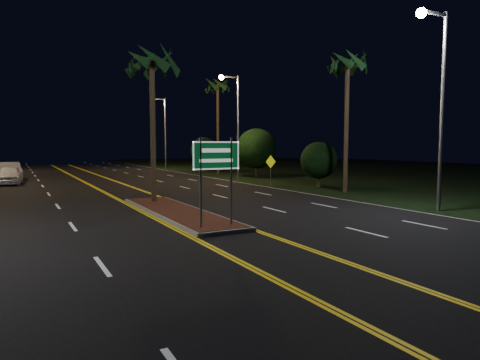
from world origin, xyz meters
TOP-DOWN VIEW (x-y plane):
  - ground at (0.00, 0.00)m, footprint 120.00×120.00m
  - grass_right at (30.00, 25.00)m, footprint 40.00×110.00m
  - median_island at (0.00, 7.00)m, footprint 2.25×10.25m
  - highway_sign at (0.00, 2.80)m, footprint 1.80×0.08m
  - streetlight_right_near at (10.61, 2.00)m, footprint 1.91×0.44m
  - streetlight_right_mid at (10.61, 22.00)m, footprint 1.91×0.44m
  - streetlight_right_far at (10.61, 42.00)m, footprint 1.91×0.44m
  - palm_median at (0.00, 10.50)m, footprint 2.40×2.40m
  - palm_right_near at (12.50, 10.00)m, footprint 2.40×2.40m
  - palm_right_far at (12.80, 30.00)m, footprint 2.40×2.40m
  - shrub_near at (13.50, 14.00)m, footprint 2.70×2.70m
  - shrub_mid at (14.00, 24.00)m, footprint 3.78×3.78m
  - shrub_far at (13.80, 36.00)m, footprint 3.24×3.24m
  - car_near at (-6.68, 26.68)m, footprint 2.55×5.16m
  - car_far at (-6.67, 32.29)m, footprint 2.76×5.53m
  - warning_sign at (10.80, 16.34)m, footprint 0.95×0.18m

SIDE VIEW (x-z plane):
  - ground at x=0.00m, z-range 0.00..0.00m
  - grass_right at x=30.00m, z-range 0.00..0.01m
  - median_island at x=0.00m, z-range 0.00..0.17m
  - car_near at x=-6.68m, z-range 0.00..1.67m
  - car_far at x=-6.67m, z-range 0.00..1.78m
  - warning_sign at x=10.80m, z-range 0.32..2.60m
  - shrub_near at x=13.50m, z-range 0.30..3.60m
  - shrub_far at x=13.80m, z-range 0.36..4.32m
  - highway_sign at x=0.00m, z-range 0.80..4.00m
  - shrub_mid at x=14.00m, z-range 0.42..5.04m
  - streetlight_right_near at x=10.61m, z-range 1.16..10.16m
  - streetlight_right_mid at x=10.61m, z-range 1.16..10.16m
  - streetlight_right_far at x=10.61m, z-range 1.16..10.16m
  - palm_median at x=0.00m, z-range 3.13..11.43m
  - palm_right_near at x=12.50m, z-range 3.56..12.86m
  - palm_right_far at x=12.80m, z-range 3.99..14.29m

